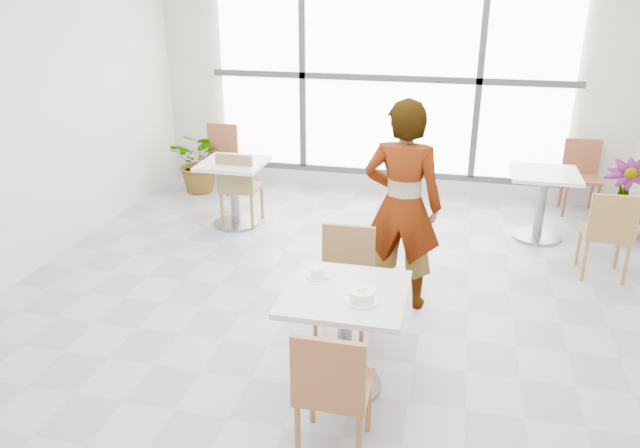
% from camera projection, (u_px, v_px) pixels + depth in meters
% --- Properties ---
extents(floor, '(7.00, 7.00, 0.00)m').
position_uv_depth(floor, '(328.00, 323.00, 5.09)').
color(floor, '#9E9EA5').
rests_on(floor, ground).
extents(wall_back, '(6.00, 0.00, 6.00)m').
position_uv_depth(wall_back, '(389.00, 77.00, 7.70)').
color(wall_back, silver).
rests_on(wall_back, ground).
extents(window, '(4.60, 0.07, 2.52)m').
position_uv_depth(window, '(389.00, 78.00, 7.64)').
color(window, white).
rests_on(window, ground).
extents(main_table, '(0.80, 0.80, 0.75)m').
position_uv_depth(main_table, '(345.00, 321.00, 4.11)').
color(main_table, silver).
rests_on(main_table, ground).
extents(chair_near, '(0.42, 0.42, 0.87)m').
position_uv_depth(chair_near, '(332.00, 386.00, 3.50)').
color(chair_near, '#9D6137').
rests_on(chair_near, ground).
extents(chair_far, '(0.42, 0.42, 0.87)m').
position_uv_depth(chair_far, '(345.00, 274.00, 4.81)').
color(chair_far, olive).
rests_on(chair_far, ground).
extents(oatmeal_bowl, '(0.21, 0.21, 0.09)m').
position_uv_depth(oatmeal_bowl, '(362.00, 296.00, 3.87)').
color(oatmeal_bowl, white).
rests_on(oatmeal_bowl, main_table).
extents(coffee_cup, '(0.16, 0.13, 0.07)m').
position_uv_depth(coffee_cup, '(317.00, 274.00, 4.19)').
color(coffee_cup, white).
rests_on(coffee_cup, main_table).
extents(person, '(0.68, 0.48, 1.80)m').
position_uv_depth(person, '(403.00, 206.00, 5.09)').
color(person, black).
rests_on(person, ground).
extents(bg_table_left, '(0.70, 0.70, 0.75)m').
position_uv_depth(bg_table_left, '(234.00, 184.00, 6.95)').
color(bg_table_left, white).
rests_on(bg_table_left, ground).
extents(bg_table_right, '(0.70, 0.70, 0.75)m').
position_uv_depth(bg_table_right, '(542.00, 196.00, 6.58)').
color(bg_table_right, white).
rests_on(bg_table_right, ground).
extents(bg_chair_left_near, '(0.42, 0.42, 0.87)m').
position_uv_depth(bg_chair_left_near, '(239.00, 184.00, 6.92)').
color(bg_chair_left_near, olive).
rests_on(bg_chair_left_near, ground).
extents(bg_chair_left_far, '(0.42, 0.42, 0.87)m').
position_uv_depth(bg_chair_left_far, '(220.00, 153.00, 8.13)').
color(bg_chair_left_far, brown).
rests_on(bg_chair_left_far, ground).
extents(bg_chair_right_near, '(0.42, 0.42, 0.87)m').
position_uv_depth(bg_chair_right_near, '(609.00, 229.00, 5.67)').
color(bg_chair_right_near, olive).
rests_on(bg_chair_right_near, ground).
extents(bg_chair_right_far, '(0.42, 0.42, 0.87)m').
position_uv_depth(bg_chair_right_far, '(581.00, 171.00, 7.37)').
color(bg_chair_right_far, brown).
rests_on(bg_chair_right_far, ground).
extents(plant_left, '(0.84, 0.76, 0.82)m').
position_uv_depth(plant_left, '(201.00, 162.00, 8.07)').
color(plant_left, '#487139').
rests_on(plant_left, ground).
extents(plant_right, '(0.61, 0.61, 0.86)m').
position_uv_depth(plant_right, '(622.00, 200.00, 6.64)').
color(plant_right, '#488043').
rests_on(plant_right, ground).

